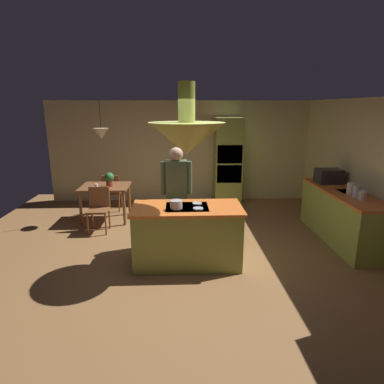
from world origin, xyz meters
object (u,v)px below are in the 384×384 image
oven_tower (228,162)px  potted_plant_on_table (109,179)px  person_at_island (177,190)px  canister_sugar (357,192)px  canister_flour (362,196)px  kitchen_island (187,235)px  chair_by_back_wall (112,190)px  cup_on_table (96,186)px  canister_tea (351,189)px  chair_facing_island (99,206)px  cooking_pot_on_cooktop (176,204)px  dining_table (105,191)px  microwave_on_counter (328,176)px

oven_tower → potted_plant_on_table: bearing=-155.9°
person_at_island → canister_sugar: 3.01m
potted_plant_on_table → canister_flour: 4.78m
kitchen_island → potted_plant_on_table: potted_plant_on_table is taller
chair_by_back_wall → cup_on_table: chair_by_back_wall is taller
oven_tower → canister_sugar: oven_tower is taller
canister_sugar → canister_tea: bearing=90.0°
chair_facing_island → potted_plant_on_table: size_ratio=2.90×
canister_flour → canister_sugar: (0.00, 0.18, 0.02)m
canister_tea → cooking_pot_on_cooktop: size_ratio=1.11×
person_at_island → cooking_pot_on_cooktop: (0.00, -0.82, 0.00)m
dining_table → person_at_island: person_at_island is taller
oven_tower → cooking_pot_on_cooktop: 3.60m
potted_plant_on_table → chair_by_back_wall: bearing=99.3°
potted_plant_on_table → canister_flour: (4.43, -1.80, 0.08)m
kitchen_island → microwave_on_counter: (2.84, 1.47, 0.60)m
oven_tower → dining_table: size_ratio=2.13×
canister_tea → cooking_pot_on_cooktop: 3.09m
cup_on_table → dining_table: bearing=58.6°
potted_plant_on_table → microwave_on_counter: microwave_on_counter is taller
kitchen_island → oven_tower: oven_tower is taller
oven_tower → chair_by_back_wall: 2.90m
dining_table → microwave_on_counter: microwave_on_counter is taller
chair_by_back_wall → cup_on_table: 0.90m
person_at_island → canister_tea: (3.00, -0.09, 0.02)m
cup_on_table → microwave_on_counter: 4.69m
kitchen_island → canister_tea: (2.84, 0.60, 0.56)m
cup_on_table → cooking_pot_on_cooktop: (1.67, -2.02, 0.20)m
oven_tower → canister_flour: 3.47m
canister_flour → cooking_pot_on_cooktop: canister_flour is taller
chair_facing_island → potted_plant_on_table: (0.11, 0.58, 0.42)m
canister_flour → person_at_island: bearing=171.4°
chair_facing_island → chair_by_back_wall: 1.27m
microwave_on_counter → chair_facing_island: bearing=-179.9°
microwave_on_counter → cooking_pot_on_cooktop: (-3.00, -1.60, -0.06)m
canister_tea → cooking_pot_on_cooktop: canister_tea is taller
kitchen_island → oven_tower: bearing=71.3°
dining_table → cooking_pot_on_cooktop: cooking_pot_on_cooktop is taller
canister_sugar → cooking_pot_on_cooktop: (-3.00, -0.55, -0.02)m
chair_by_back_wall → potted_plant_on_table: size_ratio=2.90×
canister_sugar → kitchen_island: bearing=-171.6°
chair_facing_island → canister_sugar: bearing=-13.0°
potted_plant_on_table → canister_tea: (4.43, -1.44, 0.10)m
oven_tower → canister_sugar: bearing=-58.4°
oven_tower → chair_facing_island: oven_tower is taller
kitchen_island → chair_facing_island: 2.24m
potted_plant_on_table → cup_on_table: bearing=-148.6°
kitchen_island → microwave_on_counter: microwave_on_counter is taller
person_at_island → oven_tower: bearing=63.7°
oven_tower → microwave_on_counter: oven_tower is taller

